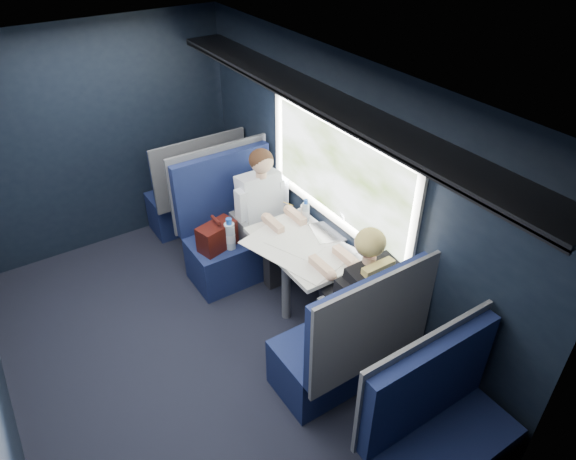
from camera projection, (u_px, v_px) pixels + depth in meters
ground at (199, 356)px, 4.31m from camera, size 2.80×4.20×0.01m
room_shell at (180, 206)px, 3.48m from camera, size 3.00×4.40×2.40m
table at (301, 253)px, 4.40m from camera, size 0.62×1.00×0.74m
seat_bay_near at (234, 234)px, 5.04m from camera, size 1.04×0.62×1.26m
seat_bay_far at (346, 346)px, 3.85m from camera, size 1.04×0.62×1.26m
seat_row_front at (196, 194)px, 5.70m from camera, size 1.04×0.51×1.16m
seat_row_back at (437, 439)px, 3.22m from camera, size 1.04×0.51×1.16m
man at (265, 208)px, 4.88m from camera, size 0.53×0.56×1.32m
woman at (361, 290)px, 3.90m from camera, size 0.53×0.56×1.32m
papers at (298, 247)px, 4.33m from camera, size 0.81×0.99×0.01m
laptop at (333, 225)px, 4.49m from camera, size 0.34×0.39×0.24m
bottle_small at (306, 212)px, 4.61m from camera, size 0.06×0.06×0.22m
cup at (305, 210)px, 4.72m from camera, size 0.08×0.08×0.10m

